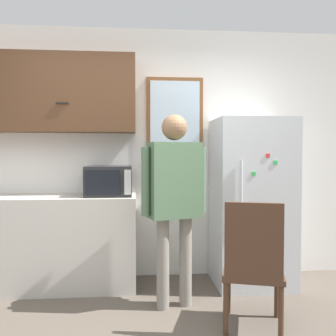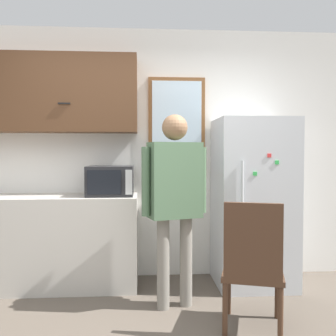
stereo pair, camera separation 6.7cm
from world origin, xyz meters
TOP-DOWN VIEW (x-y plane):
  - back_wall at (0.00, 1.84)m, footprint 6.00×0.06m
  - counter at (-1.10, 1.51)m, footprint 2.21×0.59m
  - upper_cabinets at (-1.10, 1.65)m, footprint 2.21×0.33m
  - microwave at (-0.26, 1.51)m, footprint 0.46×0.43m
  - person at (0.34, 0.94)m, footprint 0.58×0.34m
  - refrigerator at (1.19, 1.46)m, footprint 0.77×0.71m
  - chair at (0.89, 0.43)m, footprint 0.57×0.57m
  - window at (0.44, 1.79)m, footprint 0.62×0.05m

SIDE VIEW (x-z plane):
  - counter at x=-1.10m, z-range 0.00..0.93m
  - chair at x=0.89m, z-range 0.03..1.03m
  - refrigerator at x=1.19m, z-range 0.00..1.70m
  - person at x=0.34m, z-range 0.19..1.88m
  - microwave at x=-0.26m, z-range 0.93..1.22m
  - back_wall at x=0.00m, z-range 0.00..2.70m
  - window at x=0.44m, z-range 1.10..2.18m
  - upper_cabinets at x=-1.10m, z-range 1.57..2.36m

